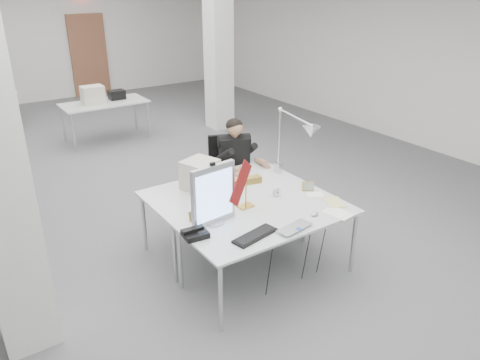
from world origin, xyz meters
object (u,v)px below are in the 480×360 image
object	(u,v)px
office_chair	(233,176)
seated_person	(235,152)
monitor	(213,195)
bankers_lamp	(246,193)
beige_monitor	(200,174)
desk_phone	(195,234)
architect_lamp	(293,146)
laptop	(299,230)
desk_main	(270,218)

from	to	relation	value
office_chair	seated_person	distance (m)	0.36
office_chair	monitor	xyz separation A→B (m)	(-1.08, -1.30, 0.52)
bankers_lamp	beige_monitor	size ratio (longest dim) A/B	0.91
office_chair	desk_phone	xyz separation A→B (m)	(-1.36, -1.43, 0.24)
architect_lamp	bankers_lamp	bearing A→B (deg)	177.18
seated_person	laptop	distance (m)	1.93
desk_main	laptop	xyz separation A→B (m)	(0.05, -0.38, 0.03)
desk_main	laptop	size ratio (longest dim) A/B	4.78
office_chair	desk_phone	world-z (taller)	office_chair
office_chair	beige_monitor	bearing A→B (deg)	-125.70
beige_monitor	architect_lamp	world-z (taller)	architect_lamp
monitor	architect_lamp	bearing A→B (deg)	11.42
office_chair	desk_phone	bearing A→B (deg)	-112.36
laptop	office_chair	bearing A→B (deg)	65.59
monitor	architect_lamp	distance (m)	1.39
office_chair	seated_person	size ratio (longest dim) A/B	1.31
beige_monitor	architect_lamp	xyz separation A→B (m)	(1.03, -0.39, 0.25)
architect_lamp	seated_person	bearing A→B (deg)	84.55
bankers_lamp	office_chair	bearing A→B (deg)	73.97
seated_person	desk_phone	xyz separation A→B (m)	(-1.36, -1.38, -0.12)
seated_person	bankers_lamp	bearing A→B (deg)	-97.26
desk_main	desk_phone	distance (m)	0.82
architect_lamp	beige_monitor	bearing A→B (deg)	137.52
desk_phone	beige_monitor	xyz separation A→B (m)	(0.59, 0.92, 0.14)
desk_main	beige_monitor	bearing A→B (deg)	102.68
monitor	laptop	distance (m)	0.89
desk_main	beige_monitor	world-z (taller)	beige_monitor
monitor	bankers_lamp	world-z (taller)	monitor
seated_person	beige_monitor	size ratio (longest dim) A/B	2.33
desk_main	office_chair	world-z (taller)	office_chair
office_chair	monitor	size ratio (longest dim) A/B	1.77
desk_phone	bankers_lamp	bearing A→B (deg)	23.04
monitor	bankers_lamp	xyz separation A→B (m)	(0.46, 0.10, -0.14)
desk_main	architect_lamp	xyz separation A→B (m)	(0.80, 0.63, 0.43)
bankers_lamp	beige_monitor	xyz separation A→B (m)	(-0.16, 0.69, 0.01)
monitor	seated_person	bearing A→B (deg)	43.54
desk_main	architect_lamp	distance (m)	1.11
office_chair	monitor	bearing A→B (deg)	-108.41
desk_main	bankers_lamp	world-z (taller)	bankers_lamp
desk_main	architect_lamp	world-z (taller)	architect_lamp
desk_phone	architect_lamp	distance (m)	1.74
seated_person	desk_phone	world-z (taller)	seated_person
laptop	desk_phone	world-z (taller)	desk_phone
monitor	laptop	bearing A→B (deg)	-51.97
desk_main	laptop	distance (m)	0.39
bankers_lamp	architect_lamp	size ratio (longest dim) A/B	0.39
laptop	architect_lamp	distance (m)	1.32
seated_person	architect_lamp	size ratio (longest dim) A/B	0.99
bankers_lamp	desk_phone	bearing A→B (deg)	-150.86
laptop	beige_monitor	size ratio (longest dim) A/B	1.06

